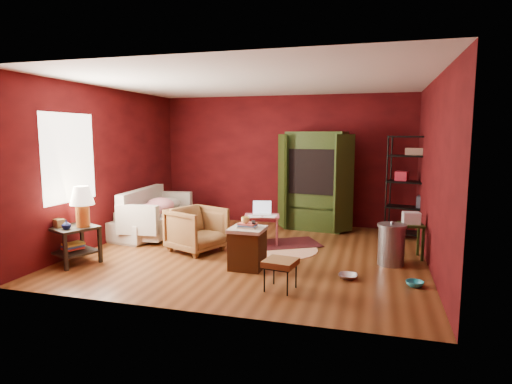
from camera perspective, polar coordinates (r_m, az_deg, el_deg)
room at (r=6.99m, az=-0.79°, el=3.06°), size 5.54×5.04×2.84m
sofa at (r=8.67m, az=-13.51°, el=-3.18°), size 0.83×1.92×0.73m
armchair at (r=7.30m, az=-7.91°, el=-4.69°), size 1.00×1.03×0.82m
pet_bowl_steel at (r=6.09m, az=12.19°, el=-10.06°), size 0.26×0.07×0.26m
pet_bowl_turquoise at (r=6.04m, az=20.42°, el=-10.70°), size 0.24×0.13×0.23m
vase at (r=6.94m, az=-23.96°, el=-4.02°), size 0.16×0.17×0.14m
mug at (r=6.23m, az=-1.44°, el=-3.65°), size 0.15×0.13×0.12m
side_table at (r=7.05m, az=-22.64°, el=-3.14°), size 0.80×0.80×1.19m
sofa_cushions at (r=8.66m, az=-13.32°, el=-2.92°), size 0.97×2.03×0.82m
hamper at (r=6.34m, az=-1.14°, el=-7.37°), size 0.51×0.51×0.70m
footstool at (r=5.49m, az=3.28°, el=-9.53°), size 0.44×0.44×0.40m
rug_round at (r=7.42m, az=3.21°, el=-7.65°), size 1.52×1.52×0.01m
rug_oriental at (r=7.79m, az=4.12°, el=-6.83°), size 1.36×1.22×0.01m
laptop_desk at (r=7.68m, az=0.79°, el=-3.52°), size 0.70×0.60×0.77m
tv_armoire at (r=8.90m, az=7.95°, el=1.73°), size 1.58×0.97×2.02m
wire_shelving at (r=8.51m, az=20.35°, el=1.14°), size 1.02×0.61×1.95m
small_stand at (r=7.25m, az=19.96°, el=-4.01°), size 0.42×0.42×0.74m
trash_can at (r=6.83m, az=17.59°, el=-6.66°), size 0.48×0.48×0.68m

